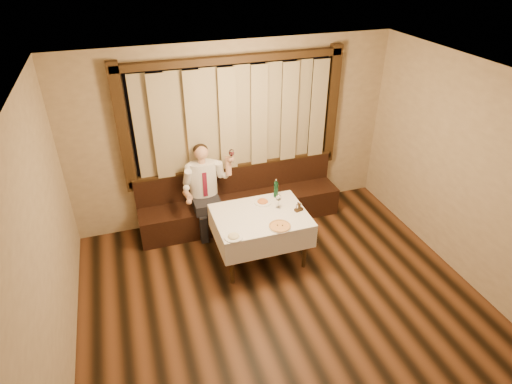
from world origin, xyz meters
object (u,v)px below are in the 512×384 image
object	(u,v)px
dining_table	(261,221)
pizza	(280,226)
banquette	(240,204)
cruet_caddy	(299,208)
pasta_red	(263,200)
seated_man	(205,184)
pasta_cream	(234,235)
green_bottle	(276,189)

from	to	relation	value
dining_table	pizza	distance (m)	0.40
banquette	cruet_caddy	distance (m)	1.31
pasta_red	pizza	bearing A→B (deg)	-88.30
pasta_red	seated_man	size ratio (longest dim) A/B	0.17
banquette	pasta_cream	xyz separation A→B (m)	(-0.49, -1.40, 0.48)
seated_man	cruet_caddy	bearing A→B (deg)	-42.59
pizza	pasta_red	distance (m)	0.63
pizza	pasta_cream	world-z (taller)	pasta_cream
cruet_caddy	seated_man	xyz separation A→B (m)	(-1.10, 1.01, 0.03)
pizza	green_bottle	bearing A→B (deg)	73.48
green_bottle	cruet_caddy	distance (m)	0.48
dining_table	green_bottle	bearing A→B (deg)	45.84
pizza	pasta_red	world-z (taller)	pasta_red
banquette	seated_man	world-z (taller)	seated_man
seated_man	green_bottle	bearing A→B (deg)	-31.37
pasta_red	green_bottle	size ratio (longest dim) A/B	0.86
dining_table	pasta_red	xyz separation A→B (m)	(0.13, 0.28, 0.14)
pasta_cream	green_bottle	distance (m)	1.13
pizza	green_bottle	world-z (taller)	green_bottle
pasta_red	green_bottle	xyz separation A→B (m)	(0.23, 0.09, 0.09)
pizza	seated_man	distance (m)	1.47
banquette	cruet_caddy	world-z (taller)	banquette
pasta_cream	green_bottle	xyz separation A→B (m)	(0.85, 0.75, 0.09)
banquette	cruet_caddy	xyz separation A→B (m)	(0.53, -1.10, 0.49)
pasta_red	green_bottle	bearing A→B (deg)	21.10
green_bottle	pasta_cream	bearing A→B (deg)	-138.51
seated_man	pizza	bearing A→B (deg)	-61.08
green_bottle	cruet_caddy	xyz separation A→B (m)	(0.17, -0.44, -0.08)
pasta_red	cruet_caddy	size ratio (longest dim) A/B	1.98
green_bottle	pasta_red	bearing A→B (deg)	-158.90
pasta_cream	cruet_caddy	world-z (taller)	cruet_caddy
dining_table	pizza	xyz separation A→B (m)	(0.14, -0.35, 0.12)
pizza	pasta_cream	size ratio (longest dim) A/B	1.24
cruet_caddy	pasta_cream	bearing A→B (deg)	-177.40
dining_table	cruet_caddy	bearing A→B (deg)	-8.06
dining_table	seated_man	bearing A→B (deg)	121.29
pasta_red	pasta_cream	xyz separation A→B (m)	(-0.61, -0.66, -0.00)
banquette	pasta_red	bearing A→B (deg)	-80.46
banquette	pasta_red	world-z (taller)	banquette
dining_table	pasta_red	world-z (taller)	pasta_red
pizza	seated_man	xyz separation A→B (m)	(-0.71, 1.29, 0.06)
dining_table	seated_man	xyz separation A→B (m)	(-0.57, 0.93, 0.18)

